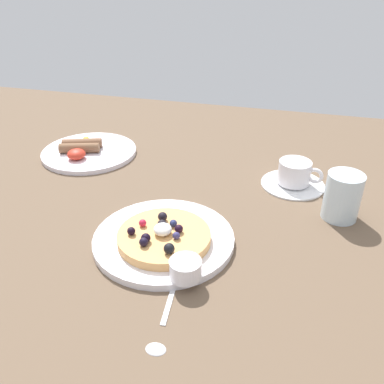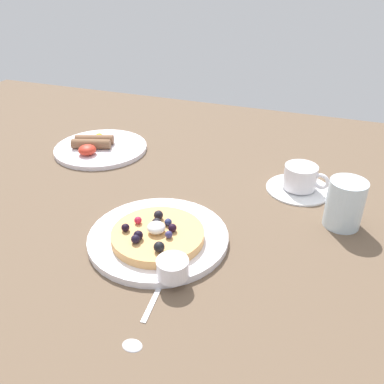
# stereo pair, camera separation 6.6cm
# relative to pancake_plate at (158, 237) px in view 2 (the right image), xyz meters

# --- Properties ---
(ground_plane) EXTENTS (1.97, 1.34, 0.03)m
(ground_plane) POSITION_rel_pancake_plate_xyz_m (-0.06, 0.12, -0.02)
(ground_plane) COLOR brown
(pancake_plate) EXTENTS (0.26, 0.26, 0.01)m
(pancake_plate) POSITION_rel_pancake_plate_xyz_m (0.00, 0.00, 0.00)
(pancake_plate) COLOR white
(pancake_plate) RESTS_ON ground_plane
(pancake_with_berries) EXTENTS (0.17, 0.17, 0.04)m
(pancake_with_berries) POSITION_rel_pancake_plate_xyz_m (0.00, -0.01, 0.02)
(pancake_with_berries) COLOR #E0A35F
(pancake_with_berries) RESTS_ON pancake_plate
(syrup_ramekin) EXTENTS (0.05, 0.05, 0.03)m
(syrup_ramekin) POSITION_rel_pancake_plate_xyz_m (0.07, -0.09, 0.02)
(syrup_ramekin) COLOR white
(syrup_ramekin) RESTS_ON pancake_plate
(breakfast_plate) EXTENTS (0.24, 0.24, 0.01)m
(breakfast_plate) POSITION_rel_pancake_plate_xyz_m (-0.31, 0.31, -0.00)
(breakfast_plate) COLOR white
(breakfast_plate) RESTS_ON ground_plane
(fried_breakfast) EXTENTS (0.11, 0.15, 0.03)m
(fried_breakfast) POSITION_rel_pancake_plate_xyz_m (-0.32, 0.30, 0.02)
(fried_breakfast) COLOR brown
(fried_breakfast) RESTS_ON breakfast_plate
(coffee_saucer) EXTENTS (0.14, 0.14, 0.01)m
(coffee_saucer) POSITION_rel_pancake_plate_xyz_m (0.22, 0.28, -0.00)
(coffee_saucer) COLOR white
(coffee_saucer) RESTS_ON ground_plane
(coffee_cup) EXTENTS (0.10, 0.07, 0.05)m
(coffee_cup) POSITION_rel_pancake_plate_xyz_m (0.22, 0.28, 0.03)
(coffee_cup) COLOR white
(coffee_cup) RESTS_ON coffee_saucer
(teaspoon) EXTENTS (0.03, 0.13, 0.01)m
(teaspoon) POSITION_rel_pancake_plate_xyz_m (0.06, -0.20, -0.00)
(teaspoon) COLOR silver
(teaspoon) RESTS_ON ground_plane
(water_glass) EXTENTS (0.07, 0.07, 0.09)m
(water_glass) POSITION_rel_pancake_plate_xyz_m (0.31, 0.17, 0.04)
(water_glass) COLOR silver
(water_glass) RESTS_ON ground_plane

